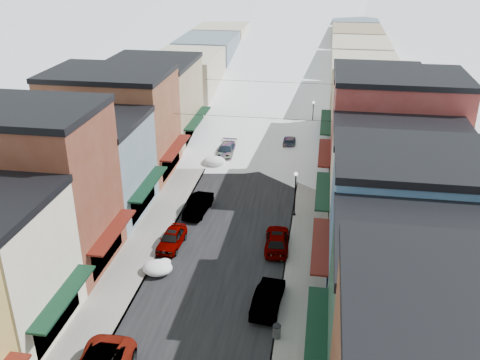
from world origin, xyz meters
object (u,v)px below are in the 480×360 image
(car_green_sedan, at_px, (268,297))
(trash_can, at_px, (277,331))
(car_dark_hatch, at_px, (198,205))
(streetlamp_near, at_px, (295,188))
(car_silver_sedan, at_px, (172,239))

(car_green_sedan, distance_m, trash_can, 3.26)
(car_green_sedan, xyz_separation_m, trash_can, (0.90, -3.13, -0.16))
(car_dark_hatch, relative_size, trash_can, 5.04)
(car_dark_hatch, relative_size, streetlamp_near, 1.09)
(car_green_sedan, distance_m, streetlamp_near, 13.51)
(car_silver_sedan, height_order, streetlamp_near, streetlamp_near)
(car_green_sedan, relative_size, trash_can, 5.14)
(car_dark_hatch, distance_m, trash_can, 17.99)
(trash_can, height_order, streetlamp_near, streetlamp_near)
(car_dark_hatch, distance_m, car_green_sedan, 14.83)
(car_dark_hatch, bearing_deg, streetlamp_near, 10.20)
(car_green_sedan, height_order, trash_can, car_green_sedan)
(streetlamp_near, bearing_deg, trash_can, -90.00)
(car_silver_sedan, relative_size, trash_can, 4.61)
(car_dark_hatch, height_order, trash_can, car_dark_hatch)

